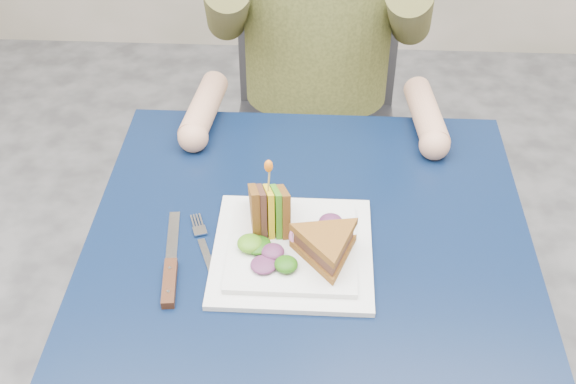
# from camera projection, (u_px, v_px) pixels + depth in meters

# --- Properties ---
(table) EXTENTS (0.75, 0.75, 0.73)m
(table) POSITION_uv_depth(u_px,v_px,m) (308.00, 272.00, 1.26)
(table) COLOR black
(table) RESTS_ON ground
(chair) EXTENTS (0.42, 0.40, 0.93)m
(chair) POSITION_uv_depth(u_px,v_px,m) (316.00, 99.00, 1.90)
(chair) COLOR #47474C
(chair) RESTS_ON ground
(plate) EXTENTS (0.26, 0.26, 0.02)m
(plate) POSITION_uv_depth(u_px,v_px,m) (292.00, 250.00, 1.18)
(plate) COLOR white
(plate) RESTS_ON table
(sandwich_flat) EXTENTS (0.18, 0.18, 0.05)m
(sandwich_flat) POSITION_uv_depth(u_px,v_px,m) (327.00, 246.00, 1.14)
(sandwich_flat) COLOR brown
(sandwich_flat) RESTS_ON plate
(sandwich_upright) EXTENTS (0.09, 0.14, 0.14)m
(sandwich_upright) POSITION_uv_depth(u_px,v_px,m) (270.00, 210.00, 1.19)
(sandwich_upright) COLOR brown
(sandwich_upright) RESTS_ON plate
(fork) EXTENTS (0.08, 0.17, 0.01)m
(fork) POSITION_uv_depth(u_px,v_px,m) (206.00, 251.00, 1.19)
(fork) COLOR silver
(fork) RESTS_ON table
(knife) EXTENTS (0.05, 0.22, 0.02)m
(knife) POSITION_uv_depth(u_px,v_px,m) (170.00, 274.00, 1.14)
(knife) COLOR silver
(knife) RESTS_ON table
(toothpick) EXTENTS (0.01, 0.01, 0.06)m
(toothpick) POSITION_uv_depth(u_px,v_px,m) (269.00, 180.00, 1.15)
(toothpick) COLOR tan
(toothpick) RESTS_ON sandwich_upright
(toothpick_frill) EXTENTS (0.01, 0.01, 0.02)m
(toothpick_frill) POSITION_uv_depth(u_px,v_px,m) (269.00, 166.00, 1.13)
(toothpick_frill) COLOR orange
(toothpick_frill) RESTS_ON sandwich_upright
(lettuce_spill) EXTENTS (0.15, 0.13, 0.02)m
(lettuce_spill) POSITION_uv_depth(u_px,v_px,m) (296.00, 236.00, 1.17)
(lettuce_spill) COLOR #337A14
(lettuce_spill) RESTS_ON plate
(onion_ring) EXTENTS (0.04, 0.04, 0.02)m
(onion_ring) POSITION_uv_depth(u_px,v_px,m) (302.00, 236.00, 1.17)
(onion_ring) COLOR #9E4C7A
(onion_ring) RESTS_ON plate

